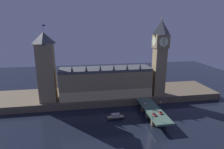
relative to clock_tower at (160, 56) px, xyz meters
name	(u,v)px	position (x,y,z in m)	size (l,w,h in m)	color
ground_plane	(110,117)	(-49.77, -26.56, -42.81)	(400.00, 400.00, 0.00)	black
embankment	(104,95)	(-49.77, 12.44, -39.68)	(220.00, 42.00, 6.25)	brown
parliament_hall	(106,82)	(-48.63, 4.70, -23.54)	(81.58, 21.88, 31.36)	#8E7A56
clock_tower	(160,56)	(0.00, 0.00, 0.00)	(12.44, 12.55, 69.15)	#8E7A56
victoria_tower	(46,67)	(-98.96, 1.70, -7.39)	(13.79, 13.79, 64.02)	#8E7A56
bridge	(153,112)	(-16.77, -31.56, -38.08)	(12.54, 46.00, 6.82)	#476656
car_northbound_lead	(144,102)	(-19.52, -19.62, -35.36)	(1.98, 4.10, 1.36)	white
car_northbound_trail	(154,114)	(-19.52, -41.43, -35.37)	(1.89, 4.26, 1.33)	red
car_southbound_lead	(160,113)	(-14.01, -39.45, -35.36)	(1.99, 3.81, 1.36)	red
pedestrian_near_rail	(152,116)	(-22.28, -43.67, -35.08)	(0.38, 0.38, 1.73)	black
pedestrian_far_rail	(142,104)	(-22.28, -22.38, -35.16)	(0.38, 0.38, 1.59)	black
street_lamp_near	(153,114)	(-22.68, -46.28, -32.00)	(1.34, 0.60, 6.38)	#2D3333
street_lamp_mid	(160,104)	(-10.85, -31.56, -32.30)	(1.34, 0.60, 5.90)	#2D3333
street_lamp_far	(140,98)	(-22.68, -16.84, -32.28)	(1.34, 0.60, 5.93)	#2D3333
boat_upstream	(116,117)	(-45.85, -30.13, -41.11)	(13.97, 4.23, 4.64)	#28282D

